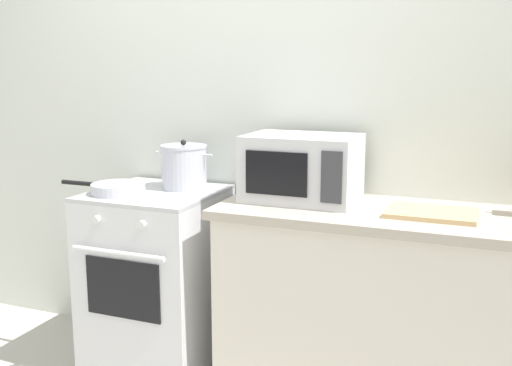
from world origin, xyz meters
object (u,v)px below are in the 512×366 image
object	(u,v)px
stock_pot	(184,167)
frying_pan	(117,188)
stove	(157,280)
cutting_board	(431,213)
microwave	(302,168)

from	to	relation	value
stock_pot	frying_pan	world-z (taller)	stock_pot
stove	cutting_board	bearing A→B (deg)	0.05
frying_pan	microwave	bearing A→B (deg)	12.41
stock_pot	cutting_board	world-z (taller)	stock_pot
stove	microwave	distance (m)	0.96
stove	frying_pan	distance (m)	0.52
stock_pot	cutting_board	size ratio (longest dim) A/B	0.87
stock_pot	frying_pan	xyz separation A→B (m)	(-0.24, -0.23, -0.08)
stock_pot	stove	bearing A→B (deg)	-130.18
stove	microwave	size ratio (longest dim) A/B	1.84
microwave	stock_pot	bearing A→B (deg)	176.26
stock_pot	cutting_board	xyz separation A→B (m)	(1.21, -0.12, -0.10)
stove	cutting_board	size ratio (longest dim) A/B	2.56
stove	frying_pan	world-z (taller)	frying_pan
cutting_board	stove	bearing A→B (deg)	-179.95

